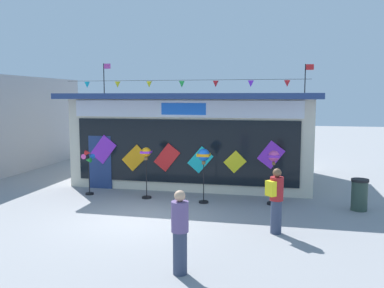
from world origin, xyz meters
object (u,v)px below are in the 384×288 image
kite_shop_building (199,136)px  trash_bin (359,195)px  wind_spinner_left (146,159)px  person_mid_plaza (276,199)px  person_near_camera (180,232)px  wind_spinner_center_right (274,163)px  wind_spinner_center_left (204,159)px  wind_spinner_far_left (88,163)px

kite_shop_building → trash_bin: bearing=-33.5°
wind_spinner_left → person_mid_plaza: 5.20m
person_near_camera → trash_bin: size_ratio=1.72×
person_mid_plaza → trash_bin: (2.46, 2.74, -0.39)m
person_mid_plaza → person_near_camera: bearing=104.5°
wind_spinner_center_right → wind_spinner_center_left: bearing=-172.4°
kite_shop_building → wind_spinner_center_left: (0.98, -4.00, -0.35)m
wind_spinner_far_left → wind_spinner_center_right: wind_spinner_center_right is taller
wind_spinner_center_left → person_near_camera: 5.52m
kite_shop_building → wind_spinner_center_right: kite_shop_building is taller
wind_spinner_center_left → wind_spinner_center_right: bearing=7.6°
wind_spinner_far_left → trash_bin: 9.04m
kite_shop_building → wind_spinner_center_right: size_ratio=5.37×
person_mid_plaza → trash_bin: person_mid_plaza is taller
wind_spinner_left → person_mid_plaza: size_ratio=1.05×
wind_spinner_left → person_mid_plaza: bearing=-32.2°
wind_spinner_center_left → wind_spinner_center_right: size_ratio=1.02×
wind_spinner_center_right → trash_bin: bearing=-3.0°
wind_spinner_center_right → person_mid_plaza: wind_spinner_center_right is taller
wind_spinner_center_right → wind_spinner_far_left: bearing=-179.4°
wind_spinner_left → person_mid_plaza: wind_spinner_left is taller
person_near_camera → wind_spinner_left: bearing=48.0°
wind_spinner_far_left → person_mid_plaza: person_mid_plaza is taller
wind_spinner_center_left → wind_spinner_center_right: wind_spinner_center_left is taller
person_mid_plaza → trash_bin: size_ratio=1.72×
wind_spinner_far_left → wind_spinner_center_right: bearing=0.6°
wind_spinner_far_left → person_mid_plaza: size_ratio=0.95×
wind_spinner_far_left → kite_shop_building: bearing=49.6°
kite_shop_building → wind_spinner_center_right: 4.92m
trash_bin → wind_spinner_center_right: bearing=177.0°
kite_shop_building → wind_spinner_center_left: size_ratio=5.28×
trash_bin → wind_spinner_far_left: bearing=179.5°
kite_shop_building → wind_spinner_center_left: bearing=-76.2°
trash_bin → kite_shop_building: bearing=146.5°
wind_spinner_far_left → person_near_camera: 7.43m
wind_spinner_center_right → trash_bin: (2.60, -0.14, -0.87)m
wind_spinner_center_right → trash_bin: 2.74m
wind_spinner_center_left → wind_spinner_left: bearing=175.0°
person_near_camera → person_mid_plaza: 3.38m
kite_shop_building → wind_spinner_left: bearing=-105.2°
wind_spinner_left → trash_bin: size_ratio=1.81×
wind_spinner_center_left → person_mid_plaza: size_ratio=1.07×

